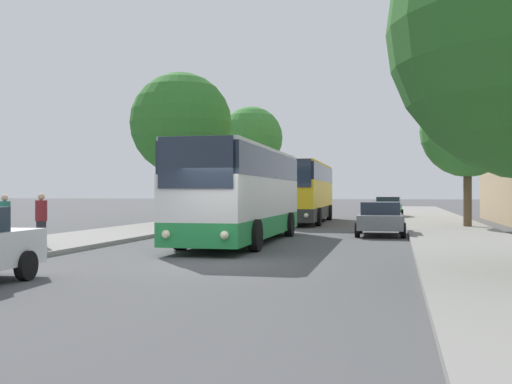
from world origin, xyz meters
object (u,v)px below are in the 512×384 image
Objects in this scene: bus_front at (242,193)px; parked_car_right_far at (388,207)px; parked_car_right_near at (380,218)px; bus_middle at (304,191)px; tree_right_mid at (468,131)px; pedestrian_waiting_far at (5,220)px; pedestrian_walking_back at (41,220)px; tree_left_near at (181,124)px; tree_left_far at (251,138)px.

bus_front is 2.75× the size of parked_car_right_far.
parked_car_right_near is at bearing 43.80° from bus_front.
tree_right_mid reaches higher than bus_middle.
pedestrian_waiting_far is at bearing -148.20° from bus_front.
tree_right_mid is at bearing 47.57° from bus_front.
pedestrian_waiting_far is at bearing 51.12° from pedestrian_walking_back.
tree_right_mid is (15.65, 14.36, 3.92)m from pedestrian_waiting_far.
tree_right_mid reaches higher than parked_car_right_near.
parked_car_right_far is at bearing 76.61° from bus_front.
tree_left_near reaches higher than bus_middle.
bus_front is 6.77× the size of pedestrian_walking_back.
pedestrian_walking_back is 0.19× the size of tree_left_far.
bus_front reaches higher than parked_car_right_far.
pedestrian_waiting_far is (-11.66, -26.42, 0.17)m from parked_car_right_far.
bus_front is at bearing -58.55° from tree_left_near.
bus_middle reaches higher than bus_front.
tree_right_mid is at bearing -53.88° from pedestrian_waiting_far.
pedestrian_walking_back is 0.20× the size of tree_left_near.
pedestrian_waiting_far is 0.19× the size of tree_left_near.
tree_left_far reaches higher than parked_car_right_far.
tree_right_mid is (3.99, -12.06, 4.09)m from parked_car_right_far.
tree_left_far reaches higher than bus_middle.
bus_front is 27.58m from tree_left_far.
parked_car_right_near is 2.55× the size of pedestrian_walking_back.
pedestrian_walking_back is at bearing -140.43° from bus_front.
tree_left_near is 1.17× the size of tree_right_mid.
tree_right_mid is at bearing -75.63° from pedestrian_walking_back.
parked_car_right_far is 17.08m from tree_left_near.
parked_car_right_far is at bearing -91.34° from parked_car_right_near.
parked_car_right_near is 17.33m from parked_car_right_far.
bus_front reaches higher than pedestrian_waiting_far.
bus_front is 1.27× the size of tree_left_far.
pedestrian_walking_back is (-10.21, -26.61, 0.19)m from parked_car_right_far.
tree_right_mid is (14.97, 0.11, -0.74)m from tree_left_near.
bus_front is at bearing 43.62° from parked_car_right_near.
bus_front is 1.35× the size of tree_left_near.
tree_left_far is at bearing 90.25° from tree_left_near.
parked_car_right_near is 0.59× the size of tree_right_mid.
pedestrian_waiting_far is at bearing -137.46° from tree_right_mid.
parked_car_right_far is 0.57× the size of tree_right_mid.
bus_front is 22.65m from parked_car_right_far.
bus_middle is at bearing -65.48° from parked_car_right_near.
parked_car_right_far is 13.34m from tree_right_mid.
tree_left_near is (-6.07, 9.92, 3.80)m from bus_front.
pedestrian_walking_back is at bearing 70.92° from parked_car_right_far.
tree_left_near is (-10.88, 5.16, 4.87)m from parked_car_right_near.
pedestrian_waiting_far is 0.18× the size of tree_left_far.
bus_middle reaches higher than pedestrian_walking_back.
pedestrian_waiting_far is 31.30m from tree_left_far.
tree_left_far is at bearing 132.39° from tree_right_mid.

